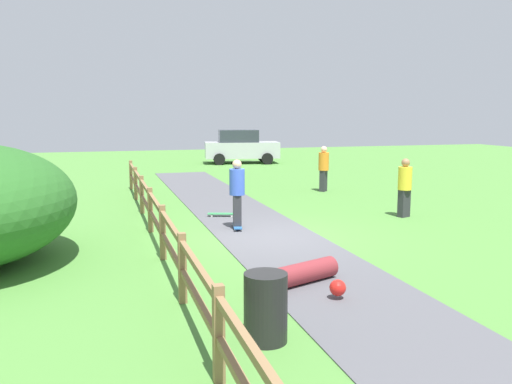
# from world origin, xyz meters

# --- Properties ---
(ground_plane) EXTENTS (60.00, 60.00, 0.00)m
(ground_plane) POSITION_xyz_m (0.00, 0.00, 0.00)
(ground_plane) COLOR #4C8438
(asphalt_path) EXTENTS (2.40, 28.00, 0.02)m
(asphalt_path) POSITION_xyz_m (0.00, 0.00, 0.01)
(asphalt_path) COLOR #515156
(asphalt_path) RESTS_ON ground_plane
(wooden_fence) EXTENTS (0.12, 18.12, 1.10)m
(wooden_fence) POSITION_xyz_m (-2.60, 0.00, 0.67)
(wooden_fence) COLOR olive
(wooden_fence) RESTS_ON ground_plane
(trash_bin) EXTENTS (0.56, 0.56, 0.90)m
(trash_bin) POSITION_xyz_m (-1.80, -5.56, 0.45)
(trash_bin) COLOR black
(trash_bin) RESTS_ON ground_plane
(skater_riding) EXTENTS (0.45, 0.82, 1.73)m
(skater_riding) POSITION_xyz_m (-0.49, 0.98, 0.98)
(skater_riding) COLOR #265999
(skater_riding) RESTS_ON asphalt_path
(skater_fallen) EXTENTS (1.60, 1.43, 0.36)m
(skater_fallen) POSITION_xyz_m (-0.57, -3.65, 0.20)
(skater_fallen) COLOR maroon
(skater_fallen) RESTS_ON asphalt_path
(skateboard_loose) EXTENTS (0.82, 0.44, 0.08)m
(skateboard_loose) POSITION_xyz_m (-0.50, 2.66, 0.09)
(skateboard_loose) COLOR #338C4C
(skateboard_loose) RESTS_ON asphalt_path
(bystander_yellow) EXTENTS (0.48, 0.48, 1.64)m
(bystander_yellow) POSITION_xyz_m (4.39, 1.23, 0.90)
(bystander_yellow) COLOR #2D2D33
(bystander_yellow) RESTS_ON ground_plane
(bystander_orange) EXTENTS (0.54, 0.54, 1.68)m
(bystander_orange) POSITION_xyz_m (4.21, 6.42, 0.92)
(bystander_orange) COLOR #2D2D33
(bystander_orange) RESTS_ON ground_plane
(parked_car_silver) EXTENTS (4.41, 2.50, 1.92)m
(parked_car_silver) POSITION_xyz_m (4.11, 18.02, 0.96)
(parked_car_silver) COLOR #B7B7BC
(parked_car_silver) RESTS_ON ground_plane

